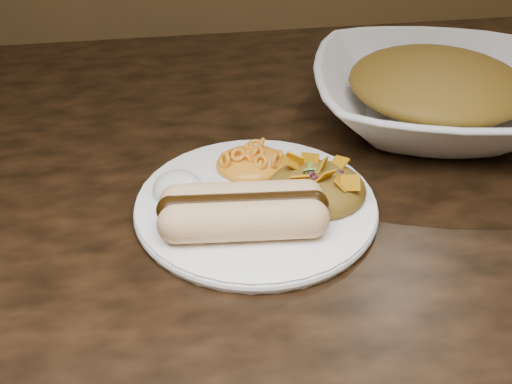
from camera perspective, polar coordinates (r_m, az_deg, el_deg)
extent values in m
cube|color=black|center=(0.68, -8.99, -0.46)|extent=(1.60, 0.90, 0.04)
cylinder|color=black|center=(1.39, 23.06, -1.51)|extent=(0.07, 0.07, 0.71)
cylinder|color=white|center=(0.62, 0.00, -1.25)|extent=(0.29, 0.29, 0.01)
cylinder|color=#FFE59B|center=(0.56, -1.01, -2.76)|extent=(0.13, 0.05, 0.04)
cylinder|color=#FFE59B|center=(0.58, -1.47, -0.85)|extent=(0.13, 0.05, 0.04)
cylinder|color=#371F06|center=(0.57, -1.25, -1.46)|extent=(0.14, 0.04, 0.03)
ellipsoid|color=yellow|center=(0.66, -0.42, 3.53)|extent=(0.09, 0.09, 0.03)
ellipsoid|color=white|center=(0.62, -7.52, 0.98)|extent=(0.07, 0.07, 0.03)
ellipsoid|color=#A33D14|center=(0.62, 5.80, 0.75)|extent=(0.10, 0.10, 0.04)
imported|color=silver|center=(0.80, 16.66, 8.67)|extent=(0.37, 0.37, 0.08)
ellipsoid|color=#A33D14|center=(0.79, 16.81, 9.46)|extent=(0.23, 0.23, 0.05)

